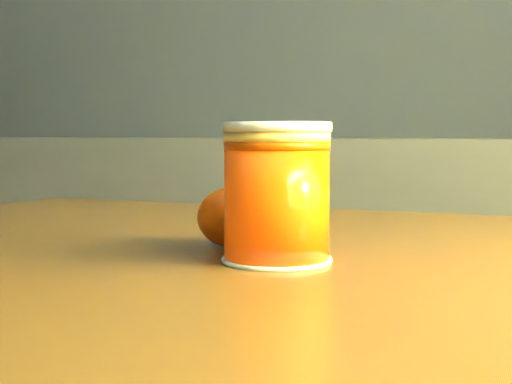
% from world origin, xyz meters
% --- Properties ---
extents(kitchen_counter, '(3.15, 0.60, 0.90)m').
position_xyz_m(kitchen_counter, '(0.00, 1.45, 0.45)').
color(kitchen_counter, '#4D4E52').
rests_on(kitchen_counter, ground).
extents(juice_glass, '(0.08, 0.08, 0.11)m').
position_xyz_m(juice_glass, '(0.96, 0.18, 0.86)').
color(juice_glass, '#EE4204').
rests_on(juice_glass, table).
extents(orange_front, '(0.08, 0.08, 0.05)m').
position_xyz_m(orange_front, '(0.89, 0.23, 0.84)').
color(orange_front, '#EB5304').
rests_on(orange_front, table).
extents(orange_back, '(0.06, 0.06, 0.05)m').
position_xyz_m(orange_back, '(0.93, 0.21, 0.84)').
color(orange_back, '#EB5304').
rests_on(orange_back, table).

